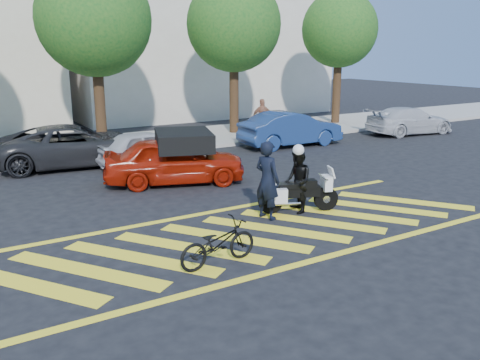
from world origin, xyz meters
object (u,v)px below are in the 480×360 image
bicycle (218,243)px  police_motorcycle (297,193)px  officer_moto (298,181)px  parked_mid_right (148,148)px  officer_bike (267,180)px  red_convertible (175,160)px  parked_mid_left (74,145)px  parked_right (291,129)px  parked_far_right (410,121)px

bicycle → police_motorcycle: 3.83m
officer_moto → parked_mid_right: bearing=-148.7°
officer_bike → red_convertible: (-0.56, 4.31, -0.24)m
officer_bike → red_convertible: officer_bike is taller
red_convertible → parked_mid_left: bearing=45.6°
officer_moto → parked_right: (5.41, 7.52, -0.07)m
parked_right → parked_mid_left: bearing=86.4°
red_convertible → parked_mid_left: 4.61m
police_motorcycle → parked_mid_left: parked_mid_left is taller
red_convertible → officer_bike: bearing=-153.7°
bicycle → red_convertible: 6.44m
officer_bike → bicycle: 3.08m
officer_bike → police_motorcycle: 1.06m
bicycle → parked_far_right: size_ratio=0.37×
bicycle → parked_mid_left: 10.28m
red_convertible → parked_mid_right: size_ratio=1.15×
parked_mid_left → officer_bike: bearing=-156.1°
parked_mid_right → bicycle: bearing=164.4°
red_convertible → parked_mid_right: 2.87m
bicycle → parked_right: 12.81m
parked_mid_left → parked_right: bearing=-89.3°
bicycle → parked_mid_left: size_ratio=0.32×
bicycle → red_convertible: size_ratio=0.39×
officer_moto → red_convertible: size_ratio=0.38×
police_motorcycle → bicycle: bearing=-129.8°
parked_right → officer_moto: bearing=146.5°
officer_moto → parked_far_right: 14.21m
officer_moto → parked_mid_left: (-3.56, 8.43, -0.08)m
parked_mid_left → bicycle: bearing=-172.2°
police_motorcycle → officer_moto: officer_moto is taller
officer_bike → parked_right: (6.34, 7.51, -0.23)m
parked_right → bicycle: bearing=139.2°
parked_right → parked_far_right: size_ratio=1.00×
officer_moto → parked_right: officer_moto is taller
officer_bike → parked_right: 9.83m
bicycle → police_motorcycle: (3.36, 1.85, 0.06)m
parked_mid_left → parked_mid_right: bearing=-112.1°
bicycle → police_motorcycle: size_ratio=0.84×
police_motorcycle → parked_mid_right: (-1.29, 7.17, 0.14)m
officer_moto → red_convertible: 4.57m
officer_bike → parked_far_right: officer_bike is taller
officer_bike → parked_far_right: 15.03m
bicycle → parked_right: bearing=-47.9°
officer_bike → bicycle: size_ratio=1.15×
parked_mid_left → officer_moto: bearing=-150.5°
officer_bike → red_convertible: 4.35m
officer_bike → police_motorcycle: bearing=-104.8°
police_motorcycle → red_convertible: (-1.51, 4.30, 0.23)m
parked_far_right → officer_bike: bearing=124.5°
officer_moto → parked_far_right: size_ratio=0.36×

